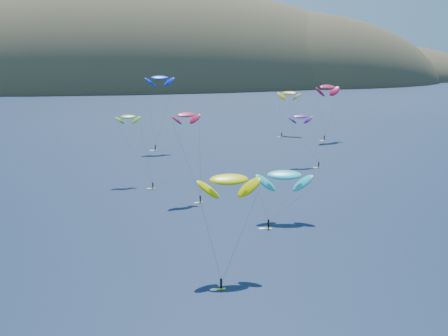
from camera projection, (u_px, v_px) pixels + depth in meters
island at (141, 94)px, 610.21m from camera, size 730.00×300.00×210.00m
kitesurfer_2 at (229, 179)px, 99.19m from camera, size 9.78×10.91×17.64m
kitesurfer_3 at (128, 117)px, 164.72m from camera, size 8.81×12.61×19.09m
kitesurfer_4 at (160, 78)px, 214.97m from camera, size 10.07×5.76×27.61m
kitesurfer_5 at (284, 175)px, 129.60m from camera, size 12.15×10.74×12.50m
kitesurfer_6 at (300, 117)px, 189.03m from camera, size 8.03×8.86×16.63m
kitesurfer_8 at (327, 87)px, 238.62m from camera, size 12.75×9.66×23.42m
kitesurfer_9 at (186, 115)px, 146.93m from camera, size 7.87×9.63×21.78m
kitesurfer_11 at (289, 93)px, 254.34m from camera, size 11.48×14.08×19.40m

